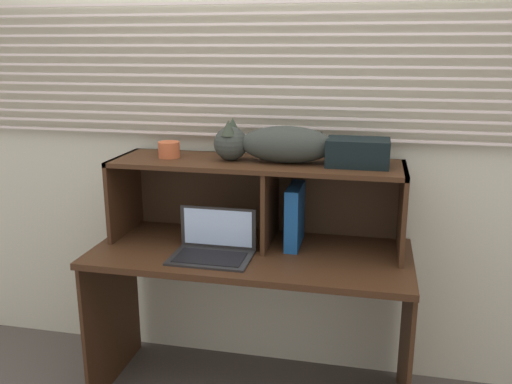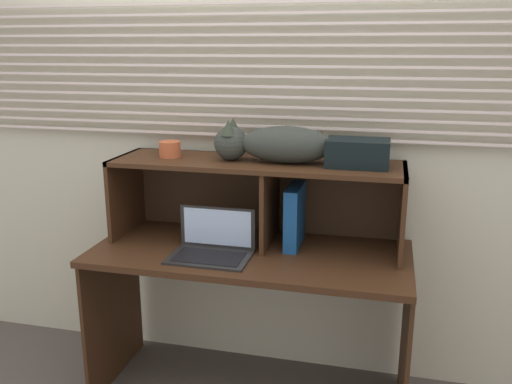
% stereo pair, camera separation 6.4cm
% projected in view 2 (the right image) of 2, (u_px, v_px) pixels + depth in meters
% --- Properties ---
extents(back_panel_with_blinds, '(4.40, 0.08, 2.50)m').
position_uv_depth(back_panel_with_blinds, '(267.00, 130.00, 2.69)').
color(back_panel_with_blinds, beige).
rests_on(back_panel_with_blinds, ground).
extents(desk, '(1.45, 0.64, 0.76)m').
position_uv_depth(desk, '(250.00, 280.00, 2.53)').
color(desk, '#3B2313').
rests_on(desk, ground).
extents(hutch_shelf_unit, '(1.35, 0.38, 0.39)m').
position_uv_depth(hutch_shelf_unit, '(259.00, 183.00, 2.56)').
color(hutch_shelf_unit, '#3B2313').
rests_on(hutch_shelf_unit, desk).
extents(cat, '(0.76, 0.18, 0.19)m').
position_uv_depth(cat, '(276.00, 144.00, 2.46)').
color(cat, '#2F3630').
rests_on(cat, hutch_shelf_unit).
extents(laptop, '(0.35, 0.24, 0.20)m').
position_uv_depth(laptop, '(212.00, 247.00, 2.42)').
color(laptop, black).
rests_on(laptop, desk).
extents(binder_upright, '(0.06, 0.25, 0.29)m').
position_uv_depth(binder_upright, '(295.00, 216.00, 2.52)').
color(binder_upright, '#154A8D').
rests_on(binder_upright, desk).
extents(book_stack, '(0.17, 0.20, 0.03)m').
position_uv_depth(book_stack, '(207.00, 234.00, 2.65)').
color(book_stack, maroon).
rests_on(book_stack, desk).
extents(small_basket, '(0.10, 0.10, 0.08)m').
position_uv_depth(small_basket, '(170.00, 149.00, 2.59)').
color(small_basket, '#B45631').
rests_on(small_basket, hutch_shelf_unit).
extents(storage_box, '(0.27, 0.18, 0.12)m').
position_uv_depth(storage_box, '(358.00, 153.00, 2.38)').
color(storage_box, black).
rests_on(storage_box, hutch_shelf_unit).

